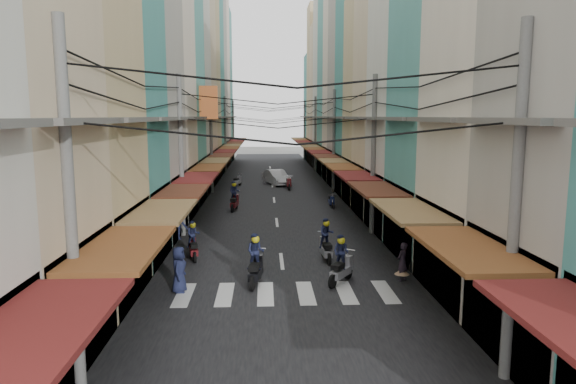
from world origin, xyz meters
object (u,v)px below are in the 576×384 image
object	(u,v)px
bicycle	(431,241)
traffic_sign	(388,202)
white_car	(277,185)
market_umbrella	(426,208)

from	to	relation	value
bicycle	traffic_sign	distance (m)	3.03
white_car	market_umbrella	distance (m)	25.50
white_car	bicycle	world-z (taller)	white_car
market_umbrella	traffic_sign	distance (m)	3.31
market_umbrella	traffic_sign	size ratio (longest dim) A/B	0.93
traffic_sign	bicycle	bearing A→B (deg)	5.31
white_car	traffic_sign	world-z (taller)	traffic_sign
white_car	market_umbrella	xyz separation A→B (m)	(5.64, -24.76, 2.30)
white_car	bicycle	size ratio (longest dim) A/B	2.67
bicycle	traffic_sign	world-z (taller)	traffic_sign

